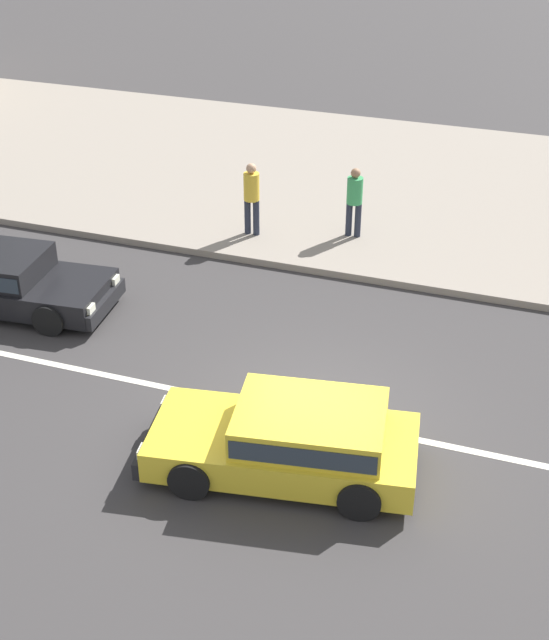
% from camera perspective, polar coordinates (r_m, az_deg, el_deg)
% --- Properties ---
extents(ground_plane, '(160.00, 160.00, 0.00)m').
position_cam_1_polar(ground_plane, '(14.15, 2.63, -6.33)').
color(ground_plane, '#383535').
extents(lane_centre_stripe, '(50.40, 0.14, 0.01)m').
position_cam_1_polar(lane_centre_stripe, '(14.15, 2.63, -6.32)').
color(lane_centre_stripe, silver).
rests_on(lane_centre_stripe, ground).
extents(kerb_strip, '(68.00, 10.00, 0.15)m').
position_cam_1_polar(kerb_strip, '(22.43, 9.93, 8.09)').
color(kerb_strip, gray).
rests_on(kerb_strip, ground).
extents(hatchback_yellow_1, '(4.13, 2.26, 1.10)m').
position_cam_1_polar(hatchback_yellow_1, '(12.80, 1.17, -7.53)').
color(hatchback_yellow_1, yellow).
rests_on(hatchback_yellow_1, ground).
extents(hatchback_black_4, '(4.02, 2.03, 1.10)m').
position_cam_1_polar(hatchback_black_4, '(17.67, -16.99, 2.60)').
color(hatchback_black_4, black).
rests_on(hatchback_black_4, ground).
extents(pedestrian_near_clock, '(0.34, 0.34, 1.63)m').
position_cam_1_polar(pedestrian_near_clock, '(19.33, -1.48, 8.09)').
color(pedestrian_near_clock, '#232838').
rests_on(pedestrian_near_clock, kerb_strip).
extents(pedestrian_by_shop, '(0.34, 0.34, 1.56)m').
position_cam_1_polar(pedestrian_by_shop, '(19.32, 5.14, 7.82)').
color(pedestrian_by_shop, '#232838').
rests_on(pedestrian_by_shop, kerb_strip).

